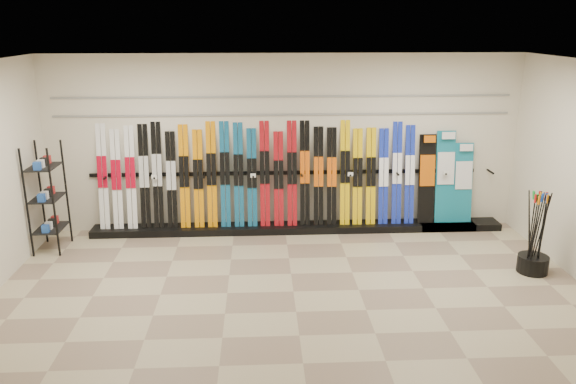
{
  "coord_description": "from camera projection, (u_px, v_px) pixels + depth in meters",
  "views": [
    {
      "loc": [
        -0.43,
        -6.83,
        3.48
      ],
      "look_at": [
        -0.02,
        1.0,
        1.1
      ],
      "focal_mm": 35.0,
      "sensor_mm": 36.0,
      "label": 1
    }
  ],
  "objects": [
    {
      "name": "floor",
      "position": [
        293.0,
        291.0,
        7.56
      ],
      "size": [
        8.0,
        8.0,
        0.0
      ],
      "primitive_type": "plane",
      "color": "gray",
      "rests_on": "ground"
    },
    {
      "name": "pole_bin",
      "position": [
        533.0,
        264.0,
        8.12
      ],
      "size": [
        0.43,
        0.43,
        0.25
      ],
      "primitive_type": "cylinder",
      "color": "black",
      "rests_on": "floor"
    },
    {
      "name": "slatwall_rail_0",
      "position": [
        285.0,
        115.0,
        9.34
      ],
      "size": [
        7.6,
        0.02,
        0.03
      ],
      "primitive_type": "cube",
      "color": "gray",
      "rests_on": "back_wall"
    },
    {
      "name": "back_wall",
      "position": [
        285.0,
        144.0,
        9.51
      ],
      "size": [
        8.0,
        0.0,
        8.0
      ],
      "primitive_type": "plane",
      "rotation": [
        1.57,
        0.0,
        0.0
      ],
      "color": "beige",
      "rests_on": "floor"
    },
    {
      "name": "snowboards",
      "position": [
        445.0,
        180.0,
        9.69
      ],
      "size": [
        0.95,
        0.24,
        1.59
      ],
      "color": "black",
      "rests_on": "ski_rack_base"
    },
    {
      "name": "accessory_rack",
      "position": [
        47.0,
        198.0,
        8.74
      ],
      "size": [
        0.4,
        0.6,
        1.71
      ],
      "primitive_type": "cube",
      "color": "black",
      "rests_on": "floor"
    },
    {
      "name": "slatwall_rail_1",
      "position": [
        285.0,
        97.0,
        9.26
      ],
      "size": [
        7.6,
        0.02,
        0.03
      ],
      "primitive_type": "cube",
      "color": "gray",
      "rests_on": "back_wall"
    },
    {
      "name": "ski_rack_base",
      "position": [
        298.0,
        228.0,
        9.73
      ],
      "size": [
        8.0,
        0.4,
        0.12
      ],
      "primitive_type": "cube",
      "color": "black",
      "rests_on": "floor"
    },
    {
      "name": "ceiling",
      "position": [
        294.0,
        64.0,
        6.68
      ],
      "size": [
        8.0,
        8.0,
        0.0
      ],
      "primitive_type": "plane",
      "rotation": [
        3.14,
        0.0,
        0.0
      ],
      "color": "silver",
      "rests_on": "back_wall"
    },
    {
      "name": "skis",
      "position": [
        258.0,
        176.0,
        9.51
      ],
      "size": [
        5.37,
        0.3,
        1.83
      ],
      "color": "white",
      "rests_on": "ski_rack_base"
    },
    {
      "name": "ski_poles",
      "position": [
        536.0,
        233.0,
        7.96
      ],
      "size": [
        0.29,
        0.32,
        1.18
      ],
      "color": "black",
      "rests_on": "pole_bin"
    }
  ]
}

